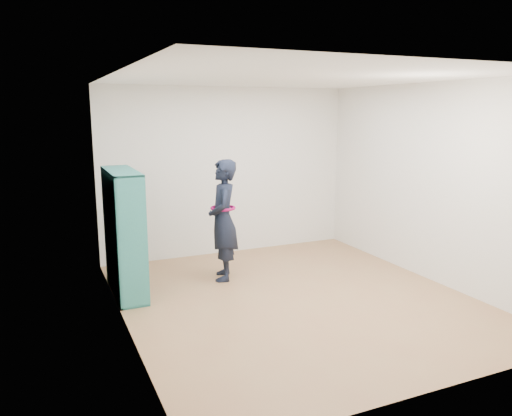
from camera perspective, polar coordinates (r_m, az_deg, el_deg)
name	(u,v)px	position (r m, az deg, el deg)	size (l,w,h in m)	color
floor	(295,299)	(6.16, 4.48, -10.28)	(4.50, 4.50, 0.00)	#9C6A47
ceiling	(299,78)	(5.75, 4.88, 14.63)	(4.50, 4.50, 0.00)	white
wall_left	(121,206)	(5.17, -15.17, 0.22)	(0.02, 4.50, 2.60)	white
wall_right	(430,183)	(6.99, 19.24, 2.73)	(0.02, 4.50, 2.60)	white
wall_back	(228,172)	(7.84, -3.23, 4.18)	(4.00, 0.02, 2.60)	white
wall_front	(439,237)	(4.03, 20.19, -3.12)	(4.00, 0.02, 2.60)	white
bookshelf	(122,234)	(6.32, -15.06, -2.93)	(0.34, 1.16, 1.54)	#27777B
person	(223,220)	(6.64, -3.78, -1.38)	(0.55, 0.68, 1.62)	black
smartphone	(213,211)	(6.69, -4.96, -0.38)	(0.01, 0.09, 0.12)	silver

